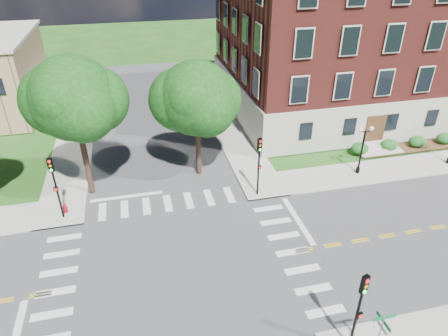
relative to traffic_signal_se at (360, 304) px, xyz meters
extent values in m
plane|color=#1B4D15|center=(-7.32, 7.11, -3.19)|extent=(160.00, 160.00, 0.00)
cube|color=#3D3D3F|center=(-7.32, 7.11, -3.18)|extent=(90.00, 12.00, 0.01)
cube|color=#3D3D3F|center=(-7.32, 7.11, -3.18)|extent=(12.00, 90.00, 0.01)
cube|color=#9E9B93|center=(15.68, 14.86, -3.13)|extent=(34.00, 3.50, 0.12)
cube|color=#9E9B93|center=(0.43, 30.11, -3.13)|extent=(3.50, 34.00, 0.12)
cube|color=#9E9B93|center=(-15.07, 30.11, -3.13)|extent=(3.50, 34.00, 0.12)
cube|color=silver|center=(1.48, 10.11, -3.19)|extent=(0.40, 5.50, 0.00)
cube|color=#AFAB9A|center=(16.68, 29.11, -0.97)|extent=(30.00, 20.00, 4.20)
cube|color=maroon|center=(16.68, 29.11, 7.03)|extent=(29.55, 19.70, 11.80)
cube|color=#472D19|center=(12.68, 19.07, -1.37)|extent=(2.00, 0.10, 2.80)
cylinder|color=black|center=(-12.93, 17.09, -0.70)|extent=(0.44, 0.44, 4.73)
sphere|color=black|center=(-12.93, 17.09, 4.66)|extent=(6.00, 6.00, 6.00)
cylinder|color=black|center=(-4.23, 17.99, -1.20)|extent=(0.44, 0.44, 3.74)
sphere|color=black|center=(-4.23, 17.99, 3.59)|extent=(5.82, 5.82, 5.82)
cylinder|color=black|center=(0.00, 0.02, -1.17)|extent=(0.14, 0.14, 3.80)
cube|color=black|center=(0.00, 0.02, 1.23)|extent=(0.37, 0.30, 1.00)
cylinder|color=red|center=(0.00, -0.11, 1.56)|extent=(0.19, 0.10, 0.18)
cylinder|color=orange|center=(0.00, -0.11, 1.23)|extent=(0.19, 0.10, 0.18)
cylinder|color=#19E533|center=(0.00, -0.11, 0.90)|extent=(0.19, 0.10, 0.18)
cube|color=black|center=(0.00, -0.16, -0.57)|extent=(0.32, 0.20, 0.30)
cylinder|color=black|center=(-0.40, 13.79, -1.17)|extent=(0.14, 0.14, 3.80)
cube|color=black|center=(-0.40, 13.79, 1.23)|extent=(0.38, 0.33, 1.00)
cylinder|color=red|center=(-0.40, 13.66, 1.56)|extent=(0.18, 0.12, 0.18)
cylinder|color=orange|center=(-0.40, 13.66, 1.23)|extent=(0.18, 0.12, 0.18)
cylinder|color=#19E533|center=(-0.40, 13.66, 0.90)|extent=(0.18, 0.12, 0.18)
cube|color=black|center=(-0.40, 13.61, -0.57)|extent=(0.32, 0.23, 0.30)
cylinder|color=black|center=(-14.77, 14.20, -1.17)|extent=(0.14, 0.14, 3.80)
cube|color=black|center=(-14.77, 14.20, 1.23)|extent=(0.34, 0.25, 1.00)
cylinder|color=red|center=(-14.77, 14.07, 1.56)|extent=(0.18, 0.06, 0.18)
cylinder|color=orange|center=(-14.77, 14.07, 1.23)|extent=(0.18, 0.06, 0.18)
cylinder|color=#19E533|center=(-14.77, 14.07, 0.90)|extent=(0.18, 0.06, 0.18)
cube|color=black|center=(-14.77, 14.02, -0.57)|extent=(0.31, 0.14, 0.30)
cylinder|color=black|center=(8.84, 14.90, -2.82)|extent=(0.32, 0.32, 0.50)
cylinder|color=black|center=(8.84, 14.90, -1.17)|extent=(0.16, 0.16, 3.80)
cube|color=black|center=(8.84, 14.90, 0.78)|extent=(1.00, 0.06, 0.06)
sphere|color=white|center=(8.34, 14.90, 0.98)|extent=(0.36, 0.36, 0.36)
sphere|color=white|center=(9.34, 14.90, 0.98)|extent=(0.36, 0.36, 0.36)
cylinder|color=black|center=(17.45, 14.55, -2.82)|extent=(0.32, 0.32, 0.50)
cube|color=#0D6935|center=(0.72, -0.87, -0.07)|extent=(1.10, 0.03, 0.20)
cube|color=#0D6935|center=(0.72, -0.87, -0.32)|extent=(0.03, 1.10, 0.20)
cube|color=silver|center=(0.77, -0.87, -0.77)|extent=(0.03, 0.75, 0.25)
cylinder|color=maroon|center=(-14.67, 14.75, -3.02)|extent=(0.32, 0.32, 0.10)
cylinder|color=maroon|center=(-14.67, 14.75, -2.77)|extent=(0.22, 0.22, 0.60)
sphere|color=maroon|center=(-14.67, 14.75, -2.44)|extent=(0.24, 0.24, 0.24)
cylinder|color=maroon|center=(-14.67, 14.75, -2.69)|extent=(0.35, 0.12, 0.12)
cylinder|color=maroon|center=(-14.67, 14.75, -2.69)|extent=(0.12, 0.35, 0.12)
camera|label=1|loc=(-8.84, -10.64, 14.49)|focal=32.00mm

